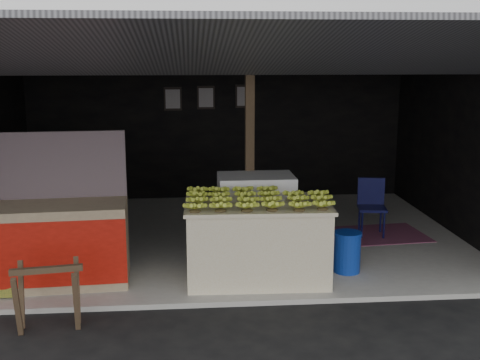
{
  "coord_description": "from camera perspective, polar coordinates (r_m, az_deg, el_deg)",
  "views": [
    {
      "loc": [
        -0.51,
        -6.12,
        2.7
      ],
      "look_at": [
        0.14,
        1.5,
        1.1
      ],
      "focal_mm": 45.0,
      "sensor_mm": 36.0,
      "label": 1
    }
  ],
  "objects": [
    {
      "name": "ground",
      "position": [
        6.71,
        -0.07,
        -11.93
      ],
      "size": [
        80.0,
        80.0,
        0.0
      ],
      "primitive_type": "plane",
      "color": "black",
      "rests_on": "ground"
    },
    {
      "name": "concrete_slab",
      "position": [
        9.04,
        -1.4,
        -5.37
      ],
      "size": [
        7.0,
        5.0,
        0.06
      ],
      "primitive_type": "cube",
      "color": "gray",
      "rests_on": "ground"
    },
    {
      "name": "shophouse",
      "position": [
        8.97,
        -1.58,
        7.98
      ],
      "size": [
        7.4,
        7.29,
        3.02
      ],
      "color": "black",
      "rests_on": "ground"
    },
    {
      "name": "banana_table",
      "position": [
        7.18,
        1.64,
        -5.77
      ],
      "size": [
        1.73,
        1.09,
        0.94
      ],
      "rotation": [
        0.0,
        0.0,
        -0.03
      ],
      "color": "beige",
      "rests_on": "concrete_slab"
    },
    {
      "name": "banana_pile",
      "position": [
        7.03,
        1.66,
        -1.42
      ],
      "size": [
        1.6,
        0.99,
        0.19
      ],
      "primitive_type": null,
      "rotation": [
        0.0,
        0.0,
        -0.03
      ],
      "color": "yellow",
      "rests_on": "banana_table"
    },
    {
      "name": "white_crate",
      "position": [
        7.97,
        1.52,
        -3.41
      ],
      "size": [
        0.99,
        0.68,
        1.1
      ],
      "rotation": [
        0.0,
        0.0,
        0.01
      ],
      "color": "white",
      "rests_on": "concrete_slab"
    },
    {
      "name": "neighbor_stall",
      "position": [
        7.34,
        -17.28,
        -5.48
      ],
      "size": [
        1.75,
        0.87,
        1.76
      ],
      "rotation": [
        0.0,
        0.0,
        0.06
      ],
      "color": "#998466",
      "rests_on": "concrete_slab"
    },
    {
      "name": "sawhorse",
      "position": [
        6.32,
        -17.76,
        -9.95
      ],
      "size": [
        0.69,
        0.66,
        0.66
      ],
      "rotation": [
        0.0,
        0.0,
        0.14
      ],
      "color": "#493624",
      "rests_on": "ground"
    },
    {
      "name": "water_barrel",
      "position": [
        7.58,
        10.12,
        -6.84
      ],
      "size": [
        0.33,
        0.33,
        0.48
      ],
      "primitive_type": "cylinder",
      "color": "navy",
      "rests_on": "concrete_slab"
    },
    {
      "name": "plastic_chair",
      "position": [
        9.14,
        12.36,
        -2.04
      ],
      "size": [
        0.45,
        0.45,
        0.84
      ],
      "rotation": [
        0.0,
        0.0,
        -0.16
      ],
      "color": "#0A0B37",
      "rests_on": "concrete_slab"
    },
    {
      "name": "magenta_rug",
      "position": [
        9.22,
        12.56,
        -5.07
      ],
      "size": [
        1.59,
        1.14,
        0.01
      ],
      "primitive_type": "cube",
      "rotation": [
        0.0,
        0.0,
        0.09
      ],
      "color": "maroon",
      "rests_on": "concrete_slab"
    },
    {
      "name": "picture_frames",
      "position": [
        11.04,
        -3.07,
        7.81
      ],
      "size": [
        1.62,
        0.04,
        0.46
      ],
      "color": "black",
      "rests_on": "shophouse"
    }
  ]
}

